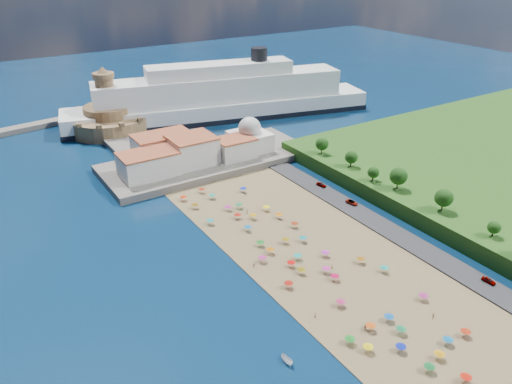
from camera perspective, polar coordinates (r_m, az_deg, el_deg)
ground at (r=156.85m, az=3.70°, el=-6.40°), size 700.00×700.00×0.00m
terrace at (r=216.29m, az=-5.51°, el=3.60°), size 90.00×36.00×3.00m
jetty at (r=239.00m, az=-14.12°, el=5.09°), size 18.00×70.00×2.40m
waterfront_buildings at (r=209.36m, az=-8.84°, el=4.50°), size 57.00×29.00×11.00m
domed_building at (r=221.01m, az=-0.72°, el=6.32°), size 16.00×16.00×15.00m
fortress at (r=264.48m, az=-16.46°, el=8.12°), size 40.00×40.00×32.40m
cruise_ship at (r=273.59m, az=-4.05°, el=10.61°), size 166.91×62.80×36.25m
beach_parasols at (r=148.63m, az=5.53°, el=-7.54°), size 32.10×115.06×2.20m
beachgoers at (r=145.09m, az=6.11°, el=-9.02°), size 29.19×96.64×1.89m
parked_cars at (r=178.04m, az=12.85°, el=-2.28°), size 2.86×77.35×1.43m
hillside_trees at (r=180.49m, az=17.35°, el=0.70°), size 8.64×106.01×8.08m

